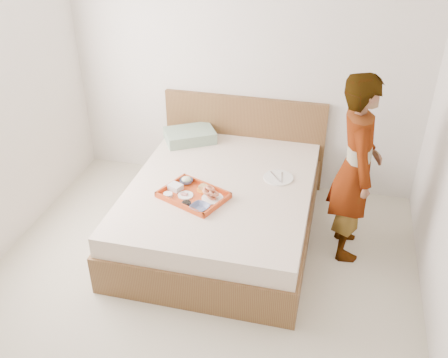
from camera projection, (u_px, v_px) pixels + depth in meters
ground at (187, 311)px, 3.81m from camera, size 3.50×4.00×0.01m
wall_back at (244, 61)px, 4.78m from camera, size 3.50×0.01×2.60m
bed at (221, 209)px, 4.49m from camera, size 1.65×2.00×0.53m
headboard at (244, 140)px, 5.18m from camera, size 1.65×0.06×0.95m
pillow at (190, 136)px, 5.02m from camera, size 0.58×0.53×0.12m
tray at (193, 195)px, 4.17m from camera, size 0.63×0.56×0.05m
prawn_plate at (212, 199)px, 4.13m from camera, size 0.24×0.24×0.01m
navy_bowl_big at (200, 208)px, 4.00m from camera, size 0.19×0.19×0.04m
sauce_dish at (186, 204)px, 4.05m from camera, size 0.10×0.10×0.03m
meat_plate at (186, 195)px, 4.17m from camera, size 0.17×0.17×0.01m
bread_plate at (204, 190)px, 4.24m from camera, size 0.17×0.17×0.01m
salad_bowl at (186, 181)px, 4.33m from camera, size 0.15×0.15×0.04m
plastic_tub at (175, 187)px, 4.24m from camera, size 0.14×0.13×0.05m
cheese_round at (168, 195)px, 4.16m from camera, size 0.10×0.10×0.03m
dinner_plate at (278, 178)px, 4.43m from camera, size 0.33×0.33×0.01m
person at (356, 169)px, 4.03m from camera, size 0.47×0.64×1.62m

